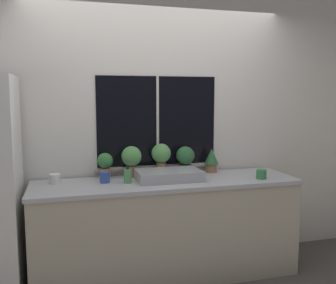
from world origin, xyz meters
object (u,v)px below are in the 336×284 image
Objects in this scene: sink at (168,175)px; mug_green at (261,174)px; potted_plant_center at (161,155)px; potted_plant_far_right at (212,159)px; mug_blue at (105,177)px; potted_plant_far_left at (105,163)px; potted_plant_left at (131,158)px; soap_bottle at (128,176)px; potted_plant_right at (185,158)px; mug_white at (55,179)px.

mug_green is (0.84, -0.18, -0.00)m from sink.
potted_plant_center is 1.29× the size of potted_plant_far_right.
sink reaches higher than mug_blue.
sink reaches higher than potted_plant_far_left.
potted_plant_far_right is (0.81, 0.00, -0.05)m from potted_plant_left.
soap_bottle is 0.21m from mug_blue.
potted_plant_center reaches higher than potted_plant_far_right.
potted_plant_left is at bearing 33.87° from mug_blue.
potted_plant_right is 1.67× the size of soap_bottle.
potted_plant_far_right is (0.52, 0.00, -0.06)m from potted_plant_center.
potted_plant_far_left is at bearing 180.00° from potted_plant_center.
potted_plant_far_right is 0.92m from soap_bottle.
sink is 2.43× the size of potted_plant_far_right.
sink is 1.89× the size of potted_plant_center.
potted_plant_left is 0.95× the size of potted_plant_center.
potted_plant_far_left is at bearing 180.00° from potted_plant_left.
soap_bottle is 1.76× the size of mug_white.
mug_white is at bearing -168.08° from potted_plant_far_left.
mug_green is 1.02× the size of mug_white.
potted_plant_far_right is 1.48× the size of soap_bottle.
mug_blue is (-1.08, -0.18, -0.09)m from potted_plant_far_right.
sink is 0.38m from soap_bottle.
potted_plant_right is 1.23m from mug_white.
potted_plant_left is at bearing 7.74° from mug_white.
sink is 0.56m from potted_plant_far_right.
potted_plant_right reaches higher than sink.
potted_plant_far_left is 2.51× the size of mug_blue.
potted_plant_right is at bearing 22.39° from soap_bottle.
potted_plant_center is at bearing 0.00° from potted_plant_left.
potted_plant_far_left reaches higher than mug_white.
potted_plant_left reaches higher than sink.
mug_green is 1.42m from mug_blue.
potted_plant_far_left reaches higher than mug_green.
mug_green is (0.33, -0.40, -0.09)m from potted_plant_far_right.
mug_green reaches higher than mug_white.
potted_plant_left is at bearing 72.85° from soap_bottle.
potted_plant_left reaches higher than mug_white.
potted_plant_far_left is 0.78m from potted_plant_right.
soap_bottle is (-0.37, -0.25, -0.12)m from potted_plant_center.
potted_plant_center is (0.29, 0.00, 0.01)m from potted_plant_left.
potted_plant_center is 3.24× the size of mug_blue.
soap_bottle reaches higher than mug_blue.
potted_plant_far_left is 0.54m from potted_plant_center.
sink is 0.60m from potted_plant_far_left.
sink reaches higher than soap_bottle.
potted_plant_right is 0.74m from mug_green.
mug_blue is at bearing -146.13° from potted_plant_left.
potted_plant_right is 2.89× the size of mug_green.
mug_green is (1.38, -0.40, -0.10)m from potted_plant_far_left.
potted_plant_left is (-0.30, 0.22, 0.13)m from sink.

